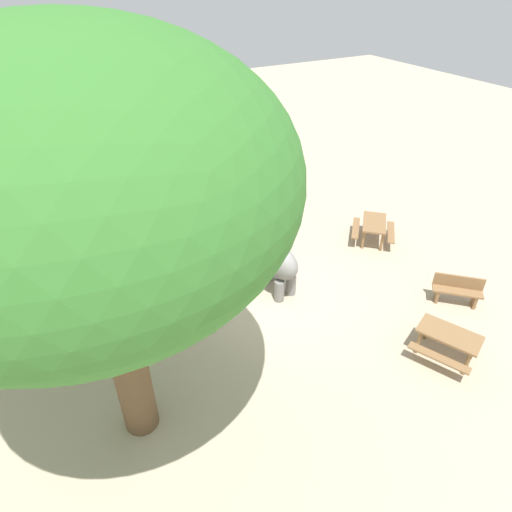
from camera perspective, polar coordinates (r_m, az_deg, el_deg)
ground_plane at (r=13.28m, az=1.68°, el=-5.54°), size 60.00×60.00×0.00m
elephant at (r=13.16m, az=1.82°, el=-0.25°), size 1.58×2.39×1.64m
person_handler at (r=15.06m, az=3.37°, el=4.11°), size 0.43×0.34×1.62m
shade_tree_main at (r=7.04m, az=-21.21°, el=7.97°), size 6.71×6.15×8.07m
wooden_bench at (r=14.17m, az=24.86°, el=-3.97°), size 1.29×1.25×0.88m
picnic_table_near at (r=16.20m, az=15.17°, el=3.74°), size 2.10×2.11×0.78m
picnic_table_far at (r=12.20m, az=23.83°, el=-9.89°), size 1.97×1.98×0.78m
market_stall_green at (r=18.66m, az=-18.74°, el=9.19°), size 2.50×2.50×2.52m
market_stall_red at (r=19.18m, az=-11.14°, el=11.07°), size 2.50×2.50×2.52m
feed_bucket at (r=14.72m, az=-8.97°, el=-0.72°), size 0.36×0.36×0.32m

